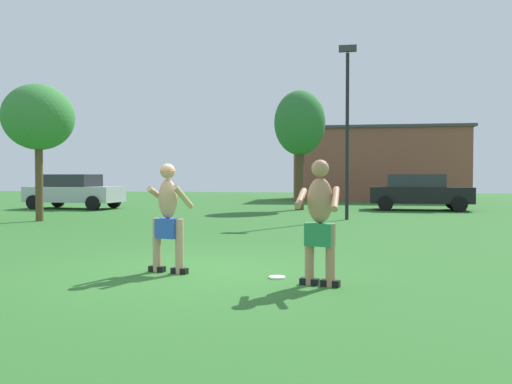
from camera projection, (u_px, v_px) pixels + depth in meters
The scene contains 10 objects.
ground_plane at pixel (197, 271), 8.31m from camera, with size 80.00×80.00×0.00m, color #2D6628.
player_with_cap at pixel (168, 213), 8.11m from camera, with size 0.68×0.66×1.71m.
player_in_green at pixel (320, 219), 7.13m from camera, with size 0.61×0.71×1.73m.
frisbee at pixel (277, 277), 7.70m from camera, with size 0.25×0.25×0.03m, color white.
car_black_near_post at pixel (419, 191), 23.06m from camera, with size 4.39×2.22×1.58m.
car_silver_mid_lot at pixel (73, 191), 24.08m from camera, with size 4.45×2.36×1.58m.
lamp_post at pixel (347, 114), 17.89m from camera, with size 0.60×0.24×5.95m.
outbuilding_behind_lot at pixel (377, 164), 33.06m from camera, with size 10.52×6.02×4.48m.
tree_left_field at pixel (300, 124), 23.12m from camera, with size 2.26×2.26×5.29m.
tree_right_field at pixel (38, 118), 17.37m from camera, with size 2.33×2.33×4.55m.
Camera 1 is at (2.20, -8.03, 1.50)m, focal length 36.75 mm.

